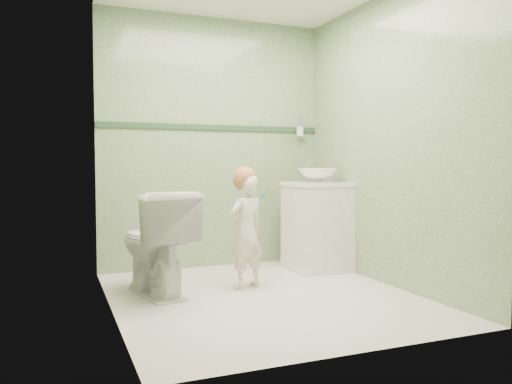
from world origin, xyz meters
name	(u,v)px	position (x,y,z in m)	size (l,w,h in m)	color
ground	(263,296)	(0.00, 0.00, 0.00)	(2.50, 2.50, 0.00)	silver
room_shell	(264,136)	(0.00, 0.00, 1.20)	(2.50, 2.54, 2.40)	gray
trim_stripe	(214,127)	(0.00, 1.24, 1.35)	(2.20, 0.02, 0.05)	#28462B
vanity	(317,228)	(0.84, 0.70, 0.40)	(0.52, 0.50, 0.80)	silver
counter	(317,184)	(0.84, 0.70, 0.81)	(0.54, 0.52, 0.04)	white
basin	(317,175)	(0.84, 0.70, 0.89)	(0.37, 0.37, 0.13)	white
faucet	(308,166)	(0.84, 0.89, 0.97)	(0.03, 0.13, 0.18)	silver
cup_holder	(299,131)	(0.89, 1.18, 1.33)	(0.26, 0.07, 0.21)	silver
toilet	(155,243)	(-0.74, 0.37, 0.40)	(0.45, 0.78, 0.80)	white
toddler	(246,231)	(-0.03, 0.30, 0.46)	(0.33, 0.22, 0.91)	beige
hair_cap	(245,179)	(-0.03, 0.33, 0.88)	(0.20, 0.20, 0.20)	#B56541
teal_toothbrush	(263,194)	(0.09, 0.21, 0.76)	(0.10, 0.14, 0.08)	#079284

